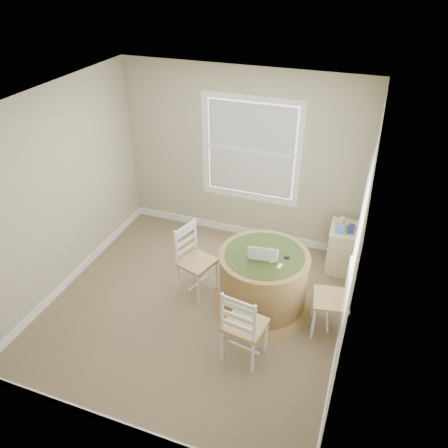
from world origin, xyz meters
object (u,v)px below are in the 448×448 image
(round_table, at_px, (263,278))
(chair_near, at_px, (245,324))
(laptop, at_px, (263,255))
(corner_chest, at_px, (342,248))
(chair_left, at_px, (197,262))
(chair_right, at_px, (331,299))

(round_table, height_order, chair_near, chair_near)
(round_table, relative_size, laptop, 3.33)
(laptop, bearing_deg, corner_chest, -134.44)
(chair_left, distance_m, chair_right, 1.72)
(chair_near, height_order, chair_right, same)
(round_table, xyz_separation_m, corner_chest, (0.83, 1.10, -0.09))
(chair_left, xyz_separation_m, corner_chest, (1.70, 1.13, -0.13))
(chair_near, relative_size, chair_right, 1.00)
(chair_right, distance_m, laptop, 0.92)
(chair_right, relative_size, corner_chest, 1.40)
(corner_chest, bearing_deg, chair_near, -114.38)
(chair_left, distance_m, corner_chest, 2.05)
(chair_right, xyz_separation_m, corner_chest, (-0.02, 1.25, -0.13))
(round_table, relative_size, corner_chest, 1.89)
(round_table, xyz_separation_m, chair_left, (-0.87, -0.03, 0.05))
(laptop, relative_size, corner_chest, 0.57)
(chair_near, bearing_deg, round_table, -78.91)
(chair_near, distance_m, corner_chest, 2.12)
(chair_right, relative_size, laptop, 2.47)
(chair_near, bearing_deg, chair_right, -129.74)
(chair_near, distance_m, laptop, 0.89)
(chair_left, xyz_separation_m, chair_right, (1.72, -0.12, 0.00))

